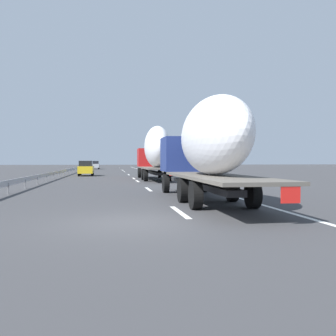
% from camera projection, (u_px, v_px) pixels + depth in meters
% --- Properties ---
extents(ground_plane, '(260.00, 260.00, 0.00)m').
position_uv_depth(ground_plane, '(114.00, 174.00, 50.29)').
color(ground_plane, '#38383A').
extents(lane_stripe_0, '(3.20, 0.20, 0.01)m').
position_uv_depth(lane_stripe_0, '(180.00, 212.00, 13.02)').
color(lane_stripe_0, white).
rests_on(lane_stripe_0, ground_plane).
extents(lane_stripe_1, '(3.20, 0.20, 0.01)m').
position_uv_depth(lane_stripe_1, '(149.00, 189.00, 23.54)').
color(lane_stripe_1, white).
rests_on(lane_stripe_1, ground_plane).
extents(lane_stripe_2, '(3.20, 0.20, 0.01)m').
position_uv_depth(lane_stripe_2, '(138.00, 181.00, 32.91)').
color(lane_stripe_2, white).
rests_on(lane_stripe_2, ground_plane).
extents(lane_stripe_3, '(3.20, 0.20, 0.01)m').
position_uv_depth(lane_stripe_3, '(134.00, 178.00, 38.04)').
color(lane_stripe_3, white).
rests_on(lane_stripe_3, ground_plane).
extents(lane_stripe_4, '(3.20, 0.20, 0.01)m').
position_uv_depth(lane_stripe_4, '(129.00, 175.00, 48.58)').
color(lane_stripe_4, white).
rests_on(lane_stripe_4, ground_plane).
extents(lane_stripe_5, '(3.20, 0.20, 0.01)m').
position_uv_depth(lane_stripe_5, '(124.00, 172.00, 63.08)').
color(lane_stripe_5, white).
rests_on(lane_stripe_5, ground_plane).
extents(lane_stripe_6, '(3.20, 0.20, 0.01)m').
position_uv_depth(lane_stripe_6, '(123.00, 170.00, 70.29)').
color(lane_stripe_6, white).
rests_on(lane_stripe_6, ground_plane).
extents(lane_stripe_7, '(3.20, 0.20, 0.01)m').
position_uv_depth(lane_stripe_7, '(122.00, 170.00, 75.73)').
color(lane_stripe_7, white).
rests_on(lane_stripe_7, ground_plane).
extents(lane_stripe_8, '(3.20, 0.20, 0.01)m').
position_uv_depth(lane_stripe_8, '(119.00, 168.00, 97.25)').
color(lane_stripe_8, white).
rests_on(lane_stripe_8, ground_plane).
extents(lane_stripe_9, '(3.20, 0.20, 0.01)m').
position_uv_depth(lane_stripe_9, '(119.00, 168.00, 96.48)').
color(lane_stripe_9, white).
rests_on(lane_stripe_9, ground_plane).
extents(edge_line_right, '(110.00, 0.20, 0.01)m').
position_uv_depth(edge_line_right, '(151.00, 173.00, 56.07)').
color(edge_line_right, white).
rests_on(edge_line_right, ground_plane).
extents(truck_lead, '(13.32, 2.55, 4.92)m').
position_uv_depth(truck_lead, '(155.00, 151.00, 34.97)').
color(truck_lead, '#B21919').
rests_on(truck_lead, ground_plane).
extents(truck_trailing, '(13.82, 2.55, 4.40)m').
position_uv_depth(truck_trailing, '(206.00, 144.00, 16.48)').
color(truck_trailing, navy).
rests_on(truck_trailing, ground_plane).
extents(car_silver_hatch, '(4.69, 1.89, 1.79)m').
position_uv_depth(car_silver_hatch, '(95.00, 165.00, 82.25)').
color(car_silver_hatch, '#ADB2B7').
rests_on(car_silver_hatch, ground_plane).
extents(car_yellow_coupe, '(4.10, 1.72, 1.80)m').
position_uv_depth(car_yellow_coupe, '(86.00, 168.00, 44.92)').
color(car_yellow_coupe, gold).
rests_on(car_yellow_coupe, ground_plane).
extents(road_sign, '(0.10, 0.90, 3.24)m').
position_uv_depth(road_sign, '(160.00, 158.00, 55.31)').
color(road_sign, gray).
rests_on(road_sign, ground_plane).
extents(tree_0, '(2.41, 2.41, 6.19)m').
position_uv_depth(tree_0, '(168.00, 151.00, 82.26)').
color(tree_0, '#472D19').
rests_on(tree_0, ground_plane).
extents(tree_1, '(3.82, 3.82, 7.81)m').
position_uv_depth(tree_1, '(184.00, 144.00, 68.67)').
color(tree_1, '#472D19').
rests_on(tree_1, ground_plane).
extents(tree_2, '(3.75, 3.75, 7.39)m').
position_uv_depth(tree_2, '(187.00, 143.00, 58.07)').
color(tree_2, '#472D19').
rests_on(tree_2, ground_plane).
extents(guardrail_median, '(94.00, 0.10, 0.76)m').
position_uv_depth(guardrail_median, '(71.00, 170.00, 52.33)').
color(guardrail_median, '#9EA0A5').
rests_on(guardrail_median, ground_plane).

